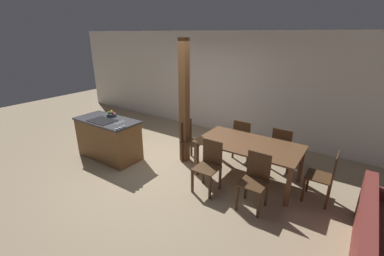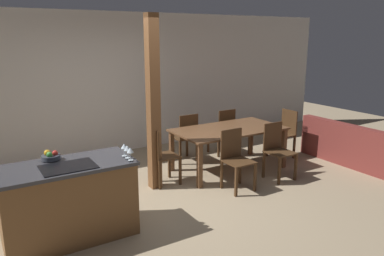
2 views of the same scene
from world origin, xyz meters
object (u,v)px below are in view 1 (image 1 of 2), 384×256
at_px(fruit_bowl, 111,114).
at_px(timber_post, 184,103).
at_px(wine_glass_near, 116,123).
at_px(wine_glass_middle, 119,122).
at_px(dining_chair_foot_end, 325,176).
at_px(dining_table, 249,148).
at_px(dining_chair_near_right, 255,180).
at_px(dining_chair_far_left, 243,138).
at_px(dining_chair_far_right, 282,147).
at_px(dining_chair_near_left, 209,165).
at_px(kitchen_island, 109,138).
at_px(dining_chair_head_end, 191,140).
at_px(wine_glass_far, 123,121).

xyz_separation_m(fruit_bowl, timber_post, (1.58, 0.61, 0.35)).
height_order(wine_glass_near, timber_post, timber_post).
xyz_separation_m(wine_glass_middle, dining_chair_foot_end, (3.57, 1.07, -0.54)).
xyz_separation_m(wine_glass_near, dining_table, (2.26, 1.16, -0.37)).
height_order(dining_table, dining_chair_near_right, dining_chair_near_right).
height_order(dining_chair_far_left, timber_post, timber_post).
bearing_deg(fruit_bowl, dining_chair_far_right, 22.12).
xyz_separation_m(dining_chair_near_left, dining_chair_foot_end, (1.73, 0.73, 0.00)).
height_order(wine_glass_middle, timber_post, timber_post).
bearing_deg(dining_chair_near_right, wine_glass_near, -170.91).
relative_size(kitchen_island, dining_chair_near_right, 1.61).
height_order(dining_chair_near_left, dining_chair_head_end, same).
bearing_deg(dining_table, wine_glass_near, -152.79).
height_order(wine_glass_middle, dining_table, wine_glass_middle).
relative_size(wine_glass_middle, dining_chair_far_left, 0.17).
bearing_deg(wine_glass_middle, wine_glass_far, 90.00).
xyz_separation_m(dining_table, dining_chair_foot_end, (1.31, -0.00, -0.17)).
relative_size(wine_glass_near, dining_chair_near_right, 0.17).
height_order(fruit_bowl, dining_chair_near_right, fruit_bowl).
distance_m(wine_glass_far, dining_chair_far_right, 3.23).
bearing_deg(dining_chair_foot_end, dining_chair_near_right, -50.47).
bearing_deg(wine_glass_middle, dining_chair_near_right, 7.18).
relative_size(wine_glass_middle, dining_chair_near_right, 0.17).
relative_size(wine_glass_far, dining_table, 0.08).
bearing_deg(fruit_bowl, wine_glass_far, -22.62).
distance_m(fruit_bowl, wine_glass_far, 0.82).
bearing_deg(wine_glass_middle, dining_table, 25.35).
bearing_deg(fruit_bowl, wine_glass_near, -33.37).
xyz_separation_m(wine_glass_middle, dining_chair_far_left, (1.84, 1.80, -0.54)).
bearing_deg(timber_post, dining_chair_far_right, 23.00).
bearing_deg(dining_chair_far_right, wine_glass_middle, 33.92).
distance_m(wine_glass_near, wine_glass_far, 0.18).
distance_m(wine_glass_far, dining_chair_far_left, 2.57).
distance_m(dining_chair_near_left, dining_chair_far_left, 1.47).
xyz_separation_m(wine_glass_far, dining_chair_near_left, (1.84, 0.25, -0.54)).
distance_m(wine_glass_far, dining_chair_near_right, 2.75).
xyz_separation_m(wine_glass_near, wine_glass_far, (0.00, 0.18, 0.00)).
bearing_deg(dining_chair_near_left, dining_chair_near_right, 0.00).
bearing_deg(dining_chair_far_left, wine_glass_near, 45.87).
distance_m(dining_chair_head_end, timber_post, 0.82).
relative_size(kitchen_island, wine_glass_middle, 9.59).
height_order(fruit_bowl, dining_chair_far_left, fruit_bowl).
distance_m(kitchen_island, dining_chair_far_right, 3.70).
bearing_deg(dining_chair_far_right, timber_post, 23.00).
bearing_deg(dining_chair_foot_end, wine_glass_far, -74.66).
xyz_separation_m(wine_glass_middle, dining_table, (2.26, 1.07, -0.37)).
xyz_separation_m(dining_chair_near_right, dining_chair_far_right, (0.00, 1.47, 0.00)).
relative_size(wine_glass_near, dining_chair_head_end, 0.17).
relative_size(wine_glass_near, dining_chair_far_right, 0.17).
bearing_deg(wine_glass_middle, dining_chair_foot_end, 16.69).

